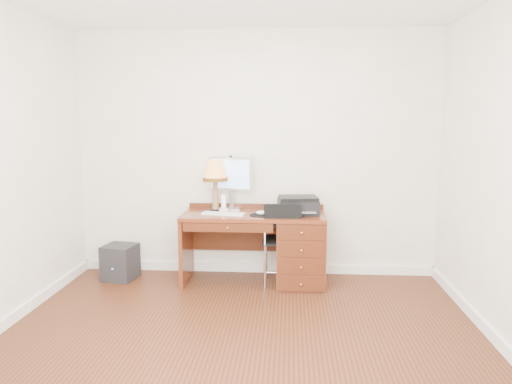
# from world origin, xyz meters

# --- Properties ---
(ground) EXTENTS (4.00, 4.00, 0.00)m
(ground) POSITION_xyz_m (0.00, 0.00, 0.00)
(ground) COLOR #3A1A0D
(ground) RESTS_ON ground
(room_shell) EXTENTS (4.00, 4.00, 4.00)m
(room_shell) POSITION_xyz_m (0.00, 0.63, 0.05)
(room_shell) COLOR white
(room_shell) RESTS_ON ground
(desk) EXTENTS (1.50, 0.67, 0.75)m
(desk) POSITION_xyz_m (0.32, 1.40, 0.41)
(desk) COLOR maroon
(desk) RESTS_ON ground
(monitor) EXTENTS (0.48, 0.24, 0.57)m
(monitor) POSITION_xyz_m (-0.28, 1.64, 1.11)
(monitor) COLOR silver
(monitor) RESTS_ON desk
(keyboard) EXTENTS (0.47, 0.20, 0.02)m
(keyboard) POSITION_xyz_m (-0.31, 1.31, 0.76)
(keyboard) COLOR white
(keyboard) RESTS_ON desk
(mouse_pad) EXTENTS (0.24, 0.24, 0.05)m
(mouse_pad) POSITION_xyz_m (0.09, 1.29, 0.76)
(mouse_pad) COLOR black
(mouse_pad) RESTS_ON desk
(printer) EXTENTS (0.45, 0.37, 0.18)m
(printer) POSITION_xyz_m (0.47, 1.41, 0.84)
(printer) COLOR black
(printer) RESTS_ON desk
(leg_lamp) EXTENTS (0.27, 0.27, 0.55)m
(leg_lamp) POSITION_xyz_m (-0.42, 1.51, 1.15)
(leg_lamp) COLOR black
(leg_lamp) RESTS_ON desk
(phone) EXTENTS (0.11, 0.11, 0.18)m
(phone) POSITION_xyz_m (-0.33, 1.46, 0.80)
(phone) COLOR white
(phone) RESTS_ON desk
(pen_cup) EXTENTS (0.07, 0.07, 0.09)m
(pen_cup) POSITION_xyz_m (0.43, 1.51, 0.80)
(pen_cup) COLOR black
(pen_cup) RESTS_ON desk
(chair) EXTENTS (0.42, 0.43, 0.89)m
(chair) POSITION_xyz_m (0.31, 1.28, 0.54)
(chair) COLOR black
(chair) RESTS_ON ground
(equipment_box) EXTENTS (0.38, 0.38, 0.38)m
(equipment_box) POSITION_xyz_m (-1.46, 1.39, 0.19)
(equipment_box) COLOR black
(equipment_box) RESTS_ON ground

